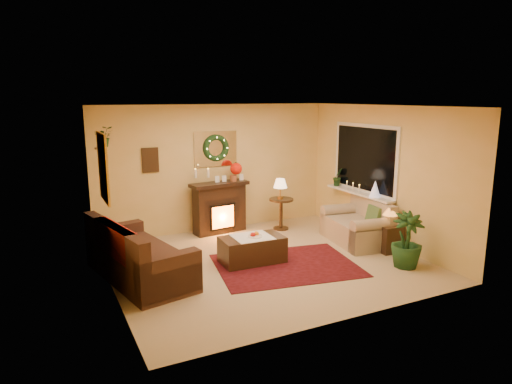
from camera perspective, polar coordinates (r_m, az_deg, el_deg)
name	(u,v)px	position (r m, az deg, el deg)	size (l,w,h in m)	color
floor	(265,262)	(7.82, 1.14, -8.76)	(5.00, 5.00, 0.00)	beige
ceiling	(266,106)	(7.32, 1.23, 10.67)	(5.00, 5.00, 0.00)	white
wall_back	(216,168)	(9.48, -5.07, 3.01)	(5.00, 5.00, 0.00)	#EFD88C
wall_front	(351,220)	(5.61, 11.80, -3.41)	(5.00, 5.00, 0.00)	#EFD88C
wall_left	(107,202)	(6.72, -18.14, -1.23)	(4.50, 4.50, 0.00)	#EFD88C
wall_right	(384,176)	(8.87, 15.70, 1.99)	(4.50, 4.50, 0.00)	#EFD88C
area_rug	(286,265)	(7.68, 3.79, -9.12)	(2.27, 1.71, 0.01)	maroon
sofa	(140,252)	(7.24, -14.34, -7.23)	(0.93, 2.12, 0.91)	brown
red_throw	(134,247)	(7.38, -14.98, -6.70)	(0.75, 1.22, 0.02)	#BD0D00
fireplace	(219,206)	(9.36, -4.61, -1.78)	(1.07, 0.34, 0.98)	black
poinsettia	(236,169)	(9.36, -2.51, 2.93)	(0.24, 0.24, 0.24)	red
mantel_candle_a	(195,174)	(9.08, -7.57, 2.30)	(0.06, 0.06, 0.17)	beige
mantel_candle_b	(208,173)	(9.08, -6.01, 2.34)	(0.06, 0.06, 0.17)	#FFECCE
mantel_mirror	(216,149)	(9.41, -5.07, 5.40)	(0.92, 0.02, 0.72)	white
wreath	(216,148)	(9.37, -4.98, 5.50)	(0.55, 0.55, 0.11)	#194719
wall_art	(150,160)	(9.04, -13.07, 3.91)	(0.32, 0.03, 0.48)	#381E11
gold_mirror	(103,167)	(6.93, -18.58, 2.92)	(0.03, 0.84, 1.00)	gold
hanging_plant	(104,147)	(7.66, -18.42, 5.39)	(0.33, 0.28, 0.36)	#194719
loveseat	(356,221)	(8.93, 12.41, -3.57)	(0.84, 1.44, 0.84)	gray
window_frame	(365,159)	(9.23, 13.45, 4.06)	(0.03, 1.86, 1.36)	white
window_glass	(364,159)	(9.23, 13.38, 4.05)	(0.02, 1.70, 1.22)	black
window_sill	(359,193)	(9.28, 12.75, -0.13)	(0.22, 1.86, 0.04)	white
mini_tree	(375,189)	(8.88, 14.66, 0.35)	(0.22, 0.22, 0.33)	white
sill_plant	(338,177)	(9.81, 10.19, 1.89)	(0.27, 0.22, 0.50)	#154018
side_table_round	(281,214)	(9.61, 3.15, -2.78)	(0.51, 0.51, 0.66)	#412016
lamp_cream	(280,189)	(9.45, 3.05, 0.42)	(0.29, 0.29, 0.44)	#FFD29C
end_table_square	(389,237)	(8.60, 16.24, -5.40)	(0.40, 0.40, 0.49)	black
lamp_tiffany	(390,212)	(8.45, 16.43, -2.37)	(0.26, 0.26, 0.38)	orange
coffee_table	(252,250)	(7.74, -0.48, -7.30)	(1.05, 0.58, 0.44)	#4D2D1B
fruit_bowl	(255,237)	(7.65, -0.13, -5.65)	(0.24, 0.24, 0.06)	white
floor_palm	(407,241)	(7.86, 18.34, -5.79)	(1.54, 1.54, 2.74)	black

